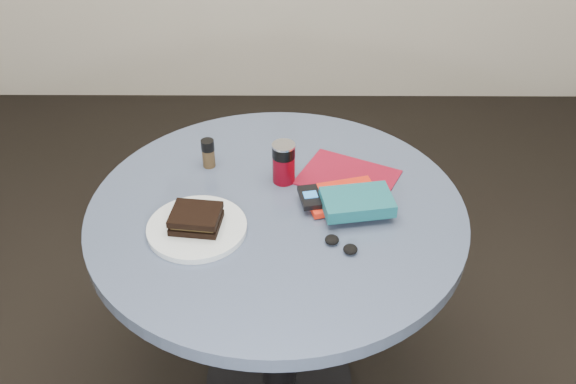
{
  "coord_description": "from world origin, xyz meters",
  "views": [
    {
      "loc": [
        0.04,
        -1.33,
        1.8
      ],
      "look_at": [
        0.03,
        0.0,
        0.8
      ],
      "focal_mm": 40.0,
      "sensor_mm": 36.0,
      "label": 1
    }
  ],
  "objects_px": {
    "table": "(277,253)",
    "sandwich": "(196,219)",
    "pepper_grinder": "(208,153)",
    "mp3_player": "(310,197)",
    "magazine": "(348,177)",
    "red_book": "(342,197)",
    "plate": "(197,228)",
    "novel": "(357,202)",
    "headphones": "(341,244)",
    "soda_can": "(284,163)"
  },
  "relations": [
    {
      "from": "headphones",
      "to": "pepper_grinder",
      "type": "bearing_deg",
      "value": 135.71
    },
    {
      "from": "magazine",
      "to": "headphones",
      "type": "relative_size",
      "value": 2.77
    },
    {
      "from": "headphones",
      "to": "mp3_player",
      "type": "bearing_deg",
      "value": 113.46
    },
    {
      "from": "table",
      "to": "sandwich",
      "type": "relative_size",
      "value": 7.54
    },
    {
      "from": "headphones",
      "to": "novel",
      "type": "bearing_deg",
      "value": 70.06
    },
    {
      "from": "table",
      "to": "novel",
      "type": "height_order",
      "value": "novel"
    },
    {
      "from": "pepper_grinder",
      "to": "table",
      "type": "bearing_deg",
      "value": -43.98
    },
    {
      "from": "mp3_player",
      "to": "magazine",
      "type": "bearing_deg",
      "value": 49.14
    },
    {
      "from": "headphones",
      "to": "sandwich",
      "type": "bearing_deg",
      "value": 169.92
    },
    {
      "from": "soda_can",
      "to": "pepper_grinder",
      "type": "height_order",
      "value": "soda_can"
    },
    {
      "from": "table",
      "to": "headphones",
      "type": "height_order",
      "value": "headphones"
    },
    {
      "from": "sandwich",
      "to": "plate",
      "type": "bearing_deg",
      "value": -81.75
    },
    {
      "from": "sandwich",
      "to": "novel",
      "type": "height_order",
      "value": "sandwich"
    },
    {
      "from": "mp3_player",
      "to": "soda_can",
      "type": "bearing_deg",
      "value": 122.14
    },
    {
      "from": "magazine",
      "to": "table",
      "type": "bearing_deg",
      "value": -119.98
    },
    {
      "from": "table",
      "to": "sandwich",
      "type": "distance_m",
      "value": 0.3
    },
    {
      "from": "sandwich",
      "to": "red_book",
      "type": "relative_size",
      "value": 0.69
    },
    {
      "from": "red_book",
      "to": "plate",
      "type": "bearing_deg",
      "value": -176.26
    },
    {
      "from": "plate",
      "to": "novel",
      "type": "distance_m",
      "value": 0.41
    },
    {
      "from": "red_book",
      "to": "novel",
      "type": "xyz_separation_m",
      "value": [
        0.03,
        -0.06,
        0.03
      ]
    },
    {
      "from": "plate",
      "to": "mp3_player",
      "type": "distance_m",
      "value": 0.31
    },
    {
      "from": "magazine",
      "to": "red_book",
      "type": "height_order",
      "value": "red_book"
    },
    {
      "from": "magazine",
      "to": "mp3_player",
      "type": "bearing_deg",
      "value": -104.84
    },
    {
      "from": "pepper_grinder",
      "to": "headphones",
      "type": "distance_m",
      "value": 0.5
    },
    {
      "from": "magazine",
      "to": "novel",
      "type": "bearing_deg",
      "value": -60.14
    },
    {
      "from": "table",
      "to": "red_book",
      "type": "height_order",
      "value": "red_book"
    },
    {
      "from": "red_book",
      "to": "headphones",
      "type": "height_order",
      "value": "same"
    },
    {
      "from": "table",
      "to": "sandwich",
      "type": "xyz_separation_m",
      "value": [
        -0.2,
        -0.09,
        0.2
      ]
    },
    {
      "from": "red_book",
      "to": "novel",
      "type": "distance_m",
      "value": 0.07
    },
    {
      "from": "magazine",
      "to": "red_book",
      "type": "xyz_separation_m",
      "value": [
        -0.02,
        -0.1,
        0.01
      ]
    },
    {
      "from": "table",
      "to": "plate",
      "type": "bearing_deg",
      "value": -154.1
    },
    {
      "from": "magazine",
      "to": "soda_can",
      "type": "bearing_deg",
      "value": -149.83
    },
    {
      "from": "pepper_grinder",
      "to": "red_book",
      "type": "relative_size",
      "value": 0.45
    },
    {
      "from": "table",
      "to": "novel",
      "type": "xyz_separation_m",
      "value": [
        0.21,
        -0.03,
        0.2
      ]
    },
    {
      "from": "table",
      "to": "red_book",
      "type": "bearing_deg",
      "value": 9.76
    },
    {
      "from": "red_book",
      "to": "mp3_player",
      "type": "relative_size",
      "value": 1.9
    },
    {
      "from": "soda_can",
      "to": "mp3_player",
      "type": "bearing_deg",
      "value": -57.86
    },
    {
      "from": "magazine",
      "to": "plate",
      "type": "bearing_deg",
      "value": -123.88
    },
    {
      "from": "table",
      "to": "plate",
      "type": "relative_size",
      "value": 3.97
    },
    {
      "from": "red_book",
      "to": "table",
      "type": "bearing_deg",
      "value": 174.78
    },
    {
      "from": "magazine",
      "to": "red_book",
      "type": "bearing_deg",
      "value": -76.62
    },
    {
      "from": "plate",
      "to": "mp3_player",
      "type": "bearing_deg",
      "value": 19.83
    },
    {
      "from": "plate",
      "to": "red_book",
      "type": "bearing_deg",
      "value": 18.73
    },
    {
      "from": "plate",
      "to": "red_book",
      "type": "distance_m",
      "value": 0.39
    },
    {
      "from": "novel",
      "to": "headphones",
      "type": "bearing_deg",
      "value": -119.56
    },
    {
      "from": "magazine",
      "to": "novel",
      "type": "height_order",
      "value": "novel"
    },
    {
      "from": "soda_can",
      "to": "mp3_player",
      "type": "distance_m",
      "value": 0.14
    },
    {
      "from": "pepper_grinder",
      "to": "mp3_player",
      "type": "distance_m",
      "value": 0.34
    },
    {
      "from": "magazine",
      "to": "mp3_player",
      "type": "relative_size",
      "value": 2.54
    },
    {
      "from": "table",
      "to": "plate",
      "type": "xyz_separation_m",
      "value": [
        -0.2,
        -0.1,
        0.17
      ]
    }
  ]
}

